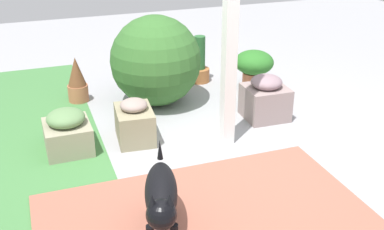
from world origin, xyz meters
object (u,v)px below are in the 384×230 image
object	(u,v)px
stone_planter_mid	(135,122)
terracotta_pot_broad	(254,66)
porch_pillar	(230,31)
terracotta_pot_spiky	(77,81)
stone_planter_nearest	(265,98)
dog	(161,196)
round_shrub	(156,61)
terracotta_pot_tall	(200,66)
stone_planter_far	(67,132)

from	to	relation	value
stone_planter_mid	terracotta_pot_broad	distance (m)	1.81
porch_pillar	stone_planter_mid	distance (m)	1.25
terracotta_pot_spiky	stone_planter_nearest	bearing A→B (deg)	-121.86
stone_planter_nearest	terracotta_pot_spiky	distance (m)	2.10
dog	round_shrub	bearing A→B (deg)	-14.98
terracotta_pot_tall	terracotta_pot_broad	xyz separation A→B (m)	(-0.50, -0.50, 0.10)
stone_planter_far	dog	bearing A→B (deg)	-162.41
stone_planter_far	dog	distance (m)	1.54
terracotta_pot_spiky	terracotta_pot_broad	bearing A→B (deg)	-100.48
porch_pillar	dog	bearing A→B (deg)	139.13
terracotta_pot_spiky	stone_planter_mid	bearing A→B (deg)	-161.52
porch_pillar	stone_planter_far	distance (m)	1.72
terracotta_pot_tall	terracotta_pot_broad	world-z (taller)	terracotta_pot_tall
stone_planter_far	terracotta_pot_broad	world-z (taller)	terracotta_pot_broad
stone_planter_mid	terracotta_pot_tall	size ratio (longest dim) A/B	0.84
terracotta_pot_broad	stone_planter_mid	bearing A→B (deg)	115.38
porch_pillar	terracotta_pot_tall	xyz separation A→B (m)	(1.61, -0.33, -0.87)
terracotta_pot_broad	terracotta_pot_spiky	bearing A→B (deg)	79.52
stone_planter_nearest	dog	world-z (taller)	dog
stone_planter_mid	dog	bearing A→B (deg)	173.68
porch_pillar	terracotta_pot_tall	size ratio (longest dim) A/B	3.69
porch_pillar	terracotta_pot_spiky	bearing A→B (deg)	38.66
stone_planter_far	terracotta_pot_spiky	world-z (taller)	terracotta_pot_spiky
stone_planter_mid	dog	size ratio (longest dim) A/B	0.60
stone_planter_nearest	dog	distance (m)	2.17
porch_pillar	stone_planter_mid	size ratio (longest dim) A/B	4.40
terracotta_pot_spiky	terracotta_pot_tall	size ratio (longest dim) A/B	0.89
stone_planter_far	terracotta_pot_tall	world-z (taller)	terracotta_pot_tall
stone_planter_mid	round_shrub	xyz separation A→B (m)	(0.80, -0.44, 0.31)
porch_pillar	terracotta_pot_spiky	xyz separation A→B (m)	(1.49, 1.19, -0.83)
round_shrub	terracotta_pot_broad	size ratio (longest dim) A/B	2.02
stone_planter_far	porch_pillar	bearing A→B (deg)	-103.39
stone_planter_far	terracotta_pot_tall	distance (m)	2.17
porch_pillar	stone_planter_mid	xyz separation A→B (m)	(0.34, 0.81, -0.89)
terracotta_pot_spiky	dog	size ratio (longest dim) A/B	0.63
stone_planter_mid	terracotta_pot_broad	xyz separation A→B (m)	(0.77, -1.63, 0.12)
stone_planter_mid	dog	xyz separation A→B (m)	(-1.46, 0.16, 0.14)
stone_planter_nearest	stone_planter_far	distance (m)	2.03
stone_planter_mid	terracotta_pot_tall	bearing A→B (deg)	-41.73
terracotta_pot_spiky	round_shrub	bearing A→B (deg)	-112.92
stone_planter_nearest	terracotta_pot_spiky	bearing A→B (deg)	58.14
terracotta_pot_broad	round_shrub	bearing A→B (deg)	88.86
round_shrub	terracotta_pot_spiky	bearing A→B (deg)	67.08
stone_planter_mid	stone_planter_far	xyz separation A→B (m)	(0.00, 0.62, 0.00)
stone_planter_nearest	terracotta_pot_spiky	size ratio (longest dim) A/B	0.91
porch_pillar	stone_planter_nearest	world-z (taller)	porch_pillar
stone_planter_nearest	stone_planter_far	world-z (taller)	stone_planter_nearest
round_shrub	terracotta_pot_broad	world-z (taller)	round_shrub
stone_planter_far	round_shrub	bearing A→B (deg)	-53.21
terracotta_pot_spiky	terracotta_pot_broad	size ratio (longest dim) A/B	1.06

